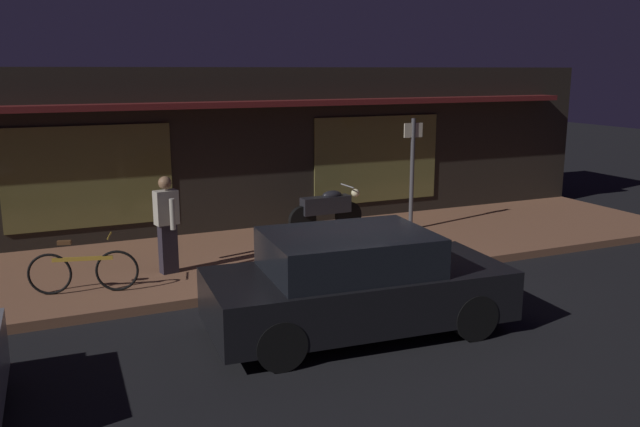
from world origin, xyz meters
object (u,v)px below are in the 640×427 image
at_px(bicycle_parked, 83,271).
at_px(parked_car_far, 355,283).
at_px(person_photographer, 167,223).
at_px(sign_post, 412,167).
at_px(motorcycle, 327,209).

distance_m(bicycle_parked, parked_car_far, 4.32).
distance_m(person_photographer, sign_post, 5.53).
bearing_deg(person_photographer, motorcycle, 23.04).
bearing_deg(motorcycle, parked_car_far, -110.52).
distance_m(bicycle_parked, sign_post, 7.07).
height_order(bicycle_parked, person_photographer, person_photographer).
distance_m(sign_post, parked_car_far, 5.61).
relative_size(bicycle_parked, sign_post, 0.68).
bearing_deg(motorcycle, sign_post, -19.37).
bearing_deg(person_photographer, bicycle_parked, -160.10).
bearing_deg(parked_car_far, sign_post, 50.34).
bearing_deg(sign_post, bicycle_parked, -167.75).
bearing_deg(parked_car_far, motorcycle, 69.48).
distance_m(motorcycle, parked_car_far, 5.21).
bearing_deg(bicycle_parked, parked_car_far, -40.21).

